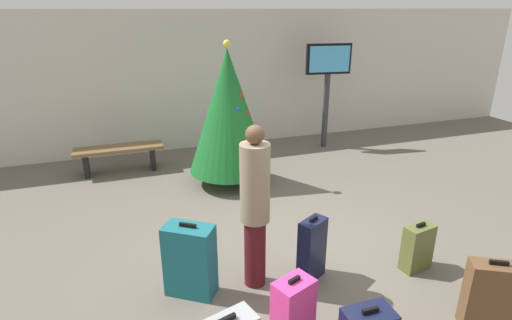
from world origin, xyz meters
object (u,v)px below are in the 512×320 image
object	(u,v)px
holiday_tree	(228,112)
suitcase_0	(491,297)
suitcase_5	(190,260)
suitcase_6	(293,309)
waiting_bench	(119,153)
flight_info_kiosk	(328,75)
suitcase_4	(312,249)
traveller_0	(255,204)
suitcase_1	(417,248)

from	to	relation	value
holiday_tree	suitcase_0	distance (m)	4.42
suitcase_5	suitcase_6	distance (m)	1.20
waiting_bench	suitcase_0	world-z (taller)	suitcase_0
flight_info_kiosk	suitcase_6	world-z (taller)	flight_info_kiosk
suitcase_4	suitcase_6	world-z (taller)	suitcase_4
traveller_0	suitcase_5	distance (m)	0.89
traveller_0	suitcase_0	world-z (taller)	traveller_0
flight_info_kiosk	traveller_0	world-z (taller)	flight_info_kiosk
suitcase_1	flight_info_kiosk	bearing A→B (deg)	75.83
holiday_tree	suitcase_1	world-z (taller)	holiday_tree
suitcase_0	suitcase_6	distance (m)	1.83
suitcase_1	suitcase_4	world-z (taller)	suitcase_4
suitcase_0	suitcase_4	size ratio (longest dim) A/B	0.99
suitcase_6	suitcase_0	bearing A→B (deg)	-15.74
holiday_tree	waiting_bench	size ratio (longest dim) A/B	1.54
suitcase_0	suitcase_1	distance (m)	1.00
flight_info_kiosk	holiday_tree	bearing A→B (deg)	-153.58
waiting_bench	flight_info_kiosk	bearing A→B (deg)	1.26
holiday_tree	suitcase_4	xyz separation A→B (m)	(0.14, -2.87, -0.90)
traveller_0	suitcase_1	distance (m)	2.00
waiting_bench	suitcase_5	world-z (taller)	suitcase_5
waiting_bench	suitcase_1	bearing A→B (deg)	-53.49
flight_info_kiosk	waiting_bench	bearing A→B (deg)	-178.74
suitcase_0	suitcase_6	world-z (taller)	suitcase_0
holiday_tree	suitcase_1	size ratio (longest dim) A/B	4.03
waiting_bench	suitcase_0	distance (m)	6.10
holiday_tree	suitcase_1	bearing A→B (deg)	-66.39
waiting_bench	suitcase_5	bearing A→B (deg)	-80.99
suitcase_0	suitcase_6	size ratio (longest dim) A/B	1.16
suitcase_1	suitcase_4	xyz separation A→B (m)	(-1.22, 0.24, 0.08)
flight_info_kiosk	suitcase_6	size ratio (longest dim) A/B	3.39
suitcase_6	suitcase_1	bearing A→B (deg)	15.86
holiday_tree	waiting_bench	bearing A→B (deg)	147.64
suitcase_4	suitcase_5	bearing A→B (deg)	172.50
flight_info_kiosk	suitcase_4	xyz separation A→B (m)	(-2.32, -4.09, -1.18)
holiday_tree	suitcase_6	distance (m)	3.76
flight_info_kiosk	suitcase_0	distance (m)	5.58
waiting_bench	suitcase_1	xyz separation A→B (m)	(3.14, -4.24, -0.08)
traveller_0	suitcase_6	xyz separation A→B (m)	(0.07, -0.86, -0.66)
traveller_0	suitcase_6	size ratio (longest dim) A/B	2.81
suitcase_0	suitcase_1	bearing A→B (deg)	89.31
flight_info_kiosk	suitcase_4	size ratio (longest dim) A/B	2.87
suitcase_5	holiday_tree	bearing A→B (deg)	66.52
flight_info_kiosk	suitcase_1	xyz separation A→B (m)	(-1.10, -4.34, -1.26)
suitcase_6	suitcase_5	bearing A→B (deg)	129.60
waiting_bench	traveller_0	distance (m)	4.14
suitcase_0	suitcase_5	xyz separation A→B (m)	(-2.52, 1.42, 0.04)
holiday_tree	suitcase_0	xyz separation A→B (m)	(1.35, -4.11, -0.90)
suitcase_1	suitcase_4	distance (m)	1.25
holiday_tree	waiting_bench	xyz separation A→B (m)	(-1.78, 1.13, -0.89)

